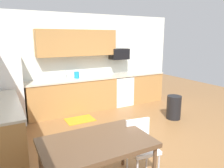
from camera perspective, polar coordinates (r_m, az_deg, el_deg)
The scene contains 18 objects.
ground_plane at distance 4.39m, azimuth 6.43°, elevation -15.42°, with size 12.00×12.00×0.00m, color olive.
wall_back at distance 6.27m, azimuth -7.19°, elevation 6.00°, with size 5.80×0.10×2.70m, color silver.
cabinet_run_back at distance 5.95m, azimuth -10.47°, elevation -3.31°, with size 2.45×0.60×0.90m, color #AD7A42.
cabinet_run_back_right at distance 7.01m, azimuth 8.30°, elevation -0.82°, with size 1.10×0.60×0.90m, color #AD7A42.
cabinet_run_left at distance 4.28m, azimuth -27.36°, elevation -10.92°, with size 0.60×2.00×0.90m, color #AD7A42.
countertop_back at distance 6.02m, azimuth -5.88°, elevation 1.61°, with size 4.80×0.64×0.04m, color beige.
countertop_left at distance 4.13m, azimuth -28.01°, elevation -4.88°, with size 0.64×2.00×0.04m, color beige.
upper_cabinets_back at distance 5.93m, azimuth -9.31°, elevation 10.89°, with size 2.20×0.34×0.70m, color #AD7A42.
refrigerator at distance 5.52m, azimuth -26.94°, elevation -1.18°, with size 0.76×0.70×1.75m, color white.
oven_range at distance 6.55m, azimuth 2.29°, elevation -1.60°, with size 0.60×0.60×0.91m.
microwave at distance 6.46m, azimuth 1.92°, elevation 8.10°, with size 0.54×0.36×0.32m, color black.
sink_basin at distance 5.81m, azimuth -11.81°, elevation 0.62°, with size 0.48×0.40×0.14m, color #A5A8AD.
sink_faucet at distance 5.95m, azimuth -12.37°, elevation 2.44°, with size 0.02×0.02×0.24m, color #B2B5BA.
dining_table at distance 2.82m, azimuth -4.22°, elevation -16.12°, with size 1.40×0.90×0.76m.
chair_near_table at distance 3.29m, azimuth 7.73°, elevation -15.57°, with size 0.45×0.45×0.85m.
trash_bin at distance 5.66m, azimuth 16.30°, elevation -6.04°, with size 0.36×0.36×0.60m, color black.
floor_mat at distance 5.49m, azimuth -8.64°, elevation -9.49°, with size 0.70×0.50×0.01m, color orange.
kettle at distance 5.91m, azimuth -9.48°, elevation 2.30°, with size 0.14×0.14×0.20m, color #198CBF.
Camera 1 is at (-2.24, -3.17, 2.05)m, focal length 33.94 mm.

